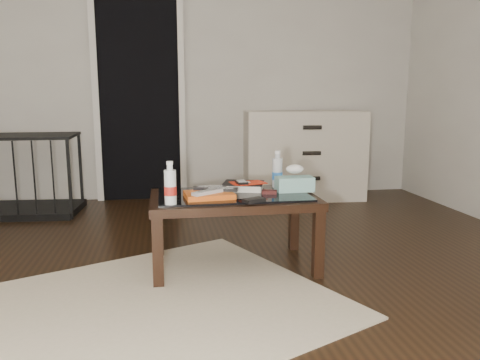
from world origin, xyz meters
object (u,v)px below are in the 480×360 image
(textbook, at_px, (243,186))
(dresser, at_px, (304,155))
(water_bottle_left, at_px, (170,183))
(coffee_table, at_px, (233,204))
(tissue_box, at_px, (294,184))
(pet_crate, at_px, (26,188))
(water_bottle_right, at_px, (277,169))

(textbook, bearing_deg, dresser, 78.99)
(water_bottle_left, bearing_deg, dresser, 56.04)
(coffee_table, relative_size, tissue_box, 4.35)
(dresser, height_order, tissue_box, dresser)
(pet_crate, height_order, water_bottle_right, pet_crate)
(tissue_box, bearing_deg, textbook, 161.69)
(coffee_table, xyz_separation_m, water_bottle_right, (0.31, 0.16, 0.18))
(pet_crate, xyz_separation_m, water_bottle_left, (1.26, -1.84, 0.35))
(coffee_table, distance_m, textbook, 0.17)
(coffee_table, relative_size, water_bottle_left, 4.20)
(dresser, distance_m, water_bottle_left, 2.50)
(dresser, height_order, textbook, dresser)
(pet_crate, relative_size, textbook, 3.78)
(dresser, distance_m, tissue_box, 1.93)
(water_bottle_left, bearing_deg, tissue_box, 16.98)
(textbook, xyz_separation_m, water_bottle_left, (-0.46, -0.33, 0.10))
(water_bottle_left, xyz_separation_m, tissue_box, (0.77, 0.24, -0.07))
(textbook, bearing_deg, pet_crate, 155.95)
(water_bottle_right, distance_m, tissue_box, 0.18)
(dresser, height_order, pet_crate, dresser)
(pet_crate, height_order, tissue_box, pet_crate)
(dresser, xyz_separation_m, tissue_box, (-0.62, -1.83, 0.06))
(water_bottle_left, xyz_separation_m, water_bottle_right, (0.70, 0.38, 0.00))
(textbook, height_order, water_bottle_left, water_bottle_left)
(pet_crate, xyz_separation_m, water_bottle_right, (1.95, -1.46, 0.35))
(dresser, relative_size, pet_crate, 1.30)
(coffee_table, xyz_separation_m, dresser, (1.01, 1.85, 0.05))
(textbook, distance_m, tissue_box, 0.32)
(dresser, bearing_deg, tissue_box, -105.00)
(pet_crate, bearing_deg, dresser, 9.60)
(coffee_table, xyz_separation_m, water_bottle_left, (-0.38, -0.22, 0.18))
(tissue_box, bearing_deg, coffee_table, -178.26)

